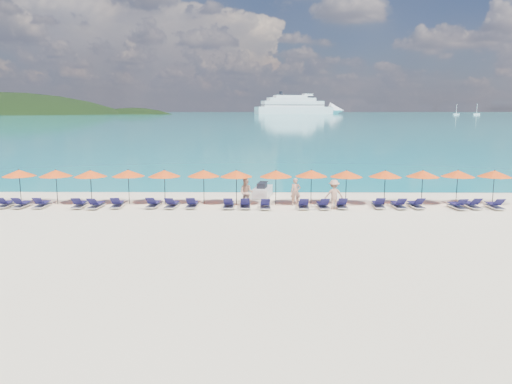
{
  "coord_description": "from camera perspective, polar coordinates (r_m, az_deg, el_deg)",
  "views": [
    {
      "loc": [
        0.33,
        -26.31,
        6.08
      ],
      "look_at": [
        0.0,
        3.0,
        1.2
      ],
      "focal_mm": 35.0,
      "sensor_mm": 36.0,
      "label": 1
    }
  ],
  "objects": [
    {
      "name": "umbrella_6",
      "position": [
        31.84,
        -2.27,
        2.11
      ],
      "size": [
        2.1,
        2.1,
        2.28
      ],
      "color": "black",
      "rests_on": "ground"
    },
    {
      "name": "lounger_20",
      "position": [
        34.05,
        25.61,
        -1.37
      ],
      "size": [
        0.66,
        1.71,
        0.66
      ],
      "rotation": [
        0.0,
        0.0,
        0.02
      ],
      "color": "silver",
      "rests_on": "ground"
    },
    {
      "name": "sailboat_far",
      "position": [
        563.61,
        23.9,
        8.16
      ],
      "size": [
        6.41,
        2.14,
        11.76
      ],
      "color": "white",
      "rests_on": "ground"
    },
    {
      "name": "lounger_11",
      "position": [
        30.76,
        1.06,
        -1.5
      ],
      "size": [
        0.66,
        1.72,
        0.66
      ],
      "rotation": [
        0.0,
        0.0,
        0.03
      ],
      "color": "silver",
      "rests_on": "ground"
    },
    {
      "name": "ground",
      "position": [
        27.01,
        -0.07,
        -3.56
      ],
      "size": [
        1400.0,
        1400.0,
        0.0
      ],
      "primitive_type": "plane",
      "color": "beige"
    },
    {
      "name": "lounger_14",
      "position": [
        31.4,
        9.69,
        -1.41
      ],
      "size": [
        0.64,
        1.71,
        0.66
      ],
      "rotation": [
        0.0,
        0.0,
        0.01
      ],
      "color": "silver",
      "rests_on": "ground"
    },
    {
      "name": "lounger_4",
      "position": [
        32.42,
        -17.82,
        -1.39
      ],
      "size": [
        0.75,
        1.74,
        0.66
      ],
      "rotation": [
        0.0,
        0.0,
        -0.08
      ],
      "color": "silver",
      "rests_on": "ground"
    },
    {
      "name": "lounger_16",
      "position": [
        32.13,
        15.97,
        -1.4
      ],
      "size": [
        0.68,
        1.72,
        0.66
      ],
      "rotation": [
        0.0,
        0.0,
        0.03
      ],
      "color": "silver",
      "rests_on": "ground"
    },
    {
      "name": "lounger_2",
      "position": [
        33.87,
        -23.28,
        -1.26
      ],
      "size": [
        0.67,
        1.72,
        0.66
      ],
      "rotation": [
        0.0,
        0.0,
        0.03
      ],
      "color": "silver",
      "rests_on": "ground"
    },
    {
      "name": "umbrella_9",
      "position": [
        32.26,
        10.3,
        2.06
      ],
      "size": [
        2.1,
        2.1,
        2.28
      ],
      "color": "black",
      "rests_on": "ground"
    },
    {
      "name": "sailboat_near",
      "position": [
        562.91,
        21.91,
        8.28
      ],
      "size": [
        6.04,
        2.01,
        11.08
      ],
      "color": "white",
      "rests_on": "ground"
    },
    {
      "name": "lounger_10",
      "position": [
        30.92,
        -1.26,
        -1.45
      ],
      "size": [
        0.69,
        1.73,
        0.66
      ],
      "rotation": [
        0.0,
        0.0,
        0.04
      ],
      "color": "silver",
      "rests_on": "ground"
    },
    {
      "name": "lounger_3",
      "position": [
        32.92,
        -19.51,
        -1.32
      ],
      "size": [
        0.69,
        1.72,
        0.66
      ],
      "rotation": [
        0.0,
        0.0,
        0.04
      ],
      "color": "silver",
      "rests_on": "ground"
    },
    {
      "name": "umbrella_10",
      "position": [
        32.77,
        14.56,
        2.03
      ],
      "size": [
        2.1,
        2.1,
        2.28
      ],
      "color": "black",
      "rests_on": "ground"
    },
    {
      "name": "lounger_5",
      "position": [
        32.29,
        -15.55,
        -1.33
      ],
      "size": [
        0.74,
        1.74,
        0.66
      ],
      "rotation": [
        0.0,
        0.0,
        0.07
      ],
      "color": "silver",
      "rests_on": "ground"
    },
    {
      "name": "lounger_7",
      "position": [
        31.47,
        -9.57,
        -1.39
      ],
      "size": [
        0.78,
        1.75,
        0.66
      ],
      "rotation": [
        0.0,
        0.0,
        -0.1
      ],
      "color": "silver",
      "rests_on": "ground"
    },
    {
      "name": "umbrella_12",
      "position": [
        34.39,
        22.07,
        1.97
      ],
      "size": [
        2.1,
        2.1,
        2.28
      ],
      "color": "black",
      "rests_on": "ground"
    },
    {
      "name": "umbrella_7",
      "position": [
        31.8,
        2.29,
        2.11
      ],
      "size": [
        2.1,
        2.1,
        2.28
      ],
      "color": "black",
      "rests_on": "ground"
    },
    {
      "name": "umbrella_11",
      "position": [
        33.53,
        18.53,
        2.0
      ],
      "size": [
        2.1,
        2.1,
        2.28
      ],
      "color": "black",
      "rests_on": "ground"
    },
    {
      "name": "lounger_19",
      "position": [
        33.66,
        23.45,
        -1.34
      ],
      "size": [
        0.7,
        1.73,
        0.66
      ],
      "rotation": [
        0.0,
        0.0,
        0.05
      ],
      "color": "silver",
      "rests_on": "ground"
    },
    {
      "name": "umbrella_2",
      "position": [
        33.57,
        -18.4,
        2.02
      ],
      "size": [
        2.1,
        2.1,
        2.28
      ],
      "color": "black",
      "rests_on": "ground"
    },
    {
      "name": "beachgoer_b",
      "position": [
        31.38,
        -1.11,
        -0.06
      ],
      "size": [
        0.96,
        0.67,
        1.79
      ],
      "primitive_type": "imported",
      "rotation": [
        0.0,
        0.0,
        -0.21
      ],
      "color": "tan",
      "rests_on": "ground"
    },
    {
      "name": "beachgoer_a",
      "position": [
        31.79,
        4.55,
        0.0
      ],
      "size": [
        0.65,
        0.43,
        1.75
      ],
      "primitive_type": "imported",
      "rotation": [
        0.0,
        0.0,
        -0.02
      ],
      "color": "tan",
      "rests_on": "ground"
    },
    {
      "name": "jetski",
      "position": [
        35.04,
        0.74,
        0.13
      ],
      "size": [
        1.46,
        2.87,
        0.98
      ],
      "rotation": [
        0.0,
        0.0,
        -0.16
      ],
      "color": "silver",
      "rests_on": "ground"
    },
    {
      "name": "umbrella_3",
      "position": [
        33.1,
        -14.41,
        2.1
      ],
      "size": [
        2.1,
        2.1,
        2.28
      ],
      "color": "black",
      "rests_on": "ground"
    },
    {
      "name": "umbrella_8",
      "position": [
        32.17,
        6.35,
        2.14
      ],
      "size": [
        2.1,
        2.1,
        2.28
      ],
      "color": "black",
      "rests_on": "ground"
    },
    {
      "name": "headland_small",
      "position": [
        606.67,
        -13.76,
        5.31
      ],
      "size": [
        162.0,
        126.0,
        85.5
      ],
      "color": "black",
      "rests_on": "ground"
    },
    {
      "name": "umbrella_0",
      "position": [
        35.53,
        -25.46,
        1.97
      ],
      "size": [
        2.1,
        2.1,
        2.28
      ],
      "color": "black",
      "rests_on": "ground"
    },
    {
      "name": "umbrella_5",
      "position": [
        32.16,
        -6.01,
        2.14
      ],
      "size": [
        2.1,
        2.1,
        2.28
      ],
      "color": "black",
      "rests_on": "ground"
    },
    {
      "name": "lounger_8",
      "position": [
        31.34,
        -7.3,
        -1.37
      ],
      "size": [
        0.64,
        1.71,
        0.66
      ],
      "rotation": [
        0.0,
        0.0,
        -0.01
      ],
      "color": "silver",
      "rests_on": "ground"
    },
    {
      "name": "lounger_13",
      "position": [
        31.07,
        7.66,
        -1.48
      ],
      "size": [
        0.73,
        1.74,
        0.66
      ],
      "rotation": [
        0.0,
        0.0,
        0.07
      ],
      "color": "silver",
      "rests_on": "ground"
    },
    {
      "name": "lounger_6",
      "position": [
        31.81,
        -11.64,
        -1.33
      ],
      "size": [
        0.77,
        1.75,
        0.66
      ],
      "rotation": [
        0.0,
        0.0,
        -0.09
      ],
      "color": "silver",
      "rests_on": "ground"
    },
    {
      "name": "umbrella_13",
      "position": [
        35.25,
        25.6,
        1.9
      ],
      "size": [
        2.1,
        2.1,
        2.28
      ],
      "color": "black",
      "rests_on": "ground"
    },
    {
      "name": "lounger_17",
      "position": [
        32.51,
        17.81,
        -1.36
      ],
      "size": [
        0.78,
        1.75,
        0.66
      ],
      "rotation": [
        0.0,
        0.0,
        0.1
      ],
      "color": "silver",
      "rests_on": "ground"
    },
    {
      "name": "cruise_ship",
      "position": [
        626.16,
        5.28,
        9.64
      ],
      "size": [
        116.46,
        54.54,
        32.46
      ],
      "rotation": [
        0.0,
        0.0,
        0.32
      ],
      "color": "white",
      "rests_on": "ground"
    },
    {
      "name": "lounger_9",
      "position": [
        30.99,
        -3.14,
        -1.43
      ],
      "size": [
        0.62,
        1.7,
        0.66
      ],
      "rotation": [
        0.0,
        0.0,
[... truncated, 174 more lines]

